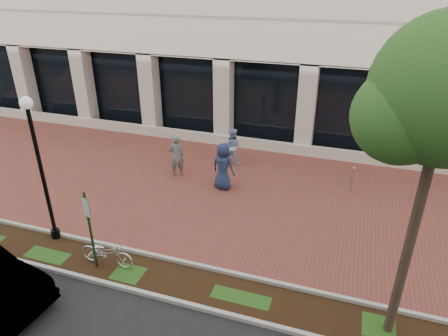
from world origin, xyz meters
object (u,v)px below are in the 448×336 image
(lamppost, at_px, (40,164))
(street_tree, at_px, (448,101))
(pedestrian_left, at_px, (176,156))
(locked_bicycle, at_px, (107,252))
(parking_sign, at_px, (89,222))
(pedestrian_mid, at_px, (232,146))
(bollard, at_px, (352,178))
(pedestrian_right, at_px, (223,166))

(lamppost, xyz_separation_m, street_tree, (10.19, -0.53, 3.06))
(lamppost, relative_size, pedestrian_left, 2.60)
(locked_bicycle, distance_m, pedestrian_left, 5.98)
(parking_sign, xyz_separation_m, street_tree, (8.08, 0.31, 4.12))
(pedestrian_mid, bearing_deg, lamppost, 68.78)
(locked_bicycle, distance_m, bollard, 9.57)
(pedestrian_left, relative_size, pedestrian_right, 0.95)
(parking_sign, distance_m, bollard, 9.97)
(pedestrian_right, bearing_deg, street_tree, 151.97)
(locked_bicycle, xyz_separation_m, pedestrian_left, (-0.47, 5.95, 0.47))
(parking_sign, bearing_deg, lamppost, 178.32)
(pedestrian_left, bearing_deg, bollard, 159.05)
(street_tree, height_order, pedestrian_left, street_tree)
(parking_sign, height_order, lamppost, lamppost)
(parking_sign, relative_size, street_tree, 0.35)
(pedestrian_left, relative_size, bollard, 1.77)
(lamppost, xyz_separation_m, pedestrian_right, (4.11, 4.87, -1.70))
(pedestrian_mid, bearing_deg, locked_bicycle, 86.24)
(pedestrian_mid, bearing_deg, bollard, 176.30)
(parking_sign, bearing_deg, pedestrian_mid, 98.62)
(parking_sign, distance_m, pedestrian_mid, 8.27)
(locked_bicycle, bearing_deg, parking_sign, 128.21)
(pedestrian_right, height_order, bollard, pedestrian_right)
(pedestrian_left, bearing_deg, pedestrian_right, 139.46)
(pedestrian_mid, relative_size, pedestrian_right, 0.86)
(lamppost, bearing_deg, locked_bicycle, -14.68)
(locked_bicycle, xyz_separation_m, pedestrian_mid, (1.38, 7.84, 0.39))
(pedestrian_mid, xyz_separation_m, pedestrian_right, (0.36, -2.35, 0.13))
(street_tree, height_order, locked_bicycle, street_tree)
(street_tree, bearing_deg, bollard, 100.11)
(pedestrian_left, relative_size, pedestrian_mid, 1.10)
(pedestrian_mid, relative_size, bollard, 1.61)
(street_tree, xyz_separation_m, pedestrian_left, (-8.29, 5.85, -4.81))
(parking_sign, bearing_deg, locked_bicycle, 60.59)
(lamppost, height_order, pedestrian_mid, lamppost)
(locked_bicycle, bearing_deg, street_tree, -91.62)
(lamppost, distance_m, locked_bicycle, 3.30)
(parking_sign, xyz_separation_m, pedestrian_left, (-0.21, 6.17, -0.69))
(lamppost, relative_size, bollard, 4.59)
(pedestrian_right, bearing_deg, pedestrian_left, 1.93)
(parking_sign, bearing_deg, pedestrian_left, 112.01)
(pedestrian_left, bearing_deg, locked_bicycle, 65.58)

